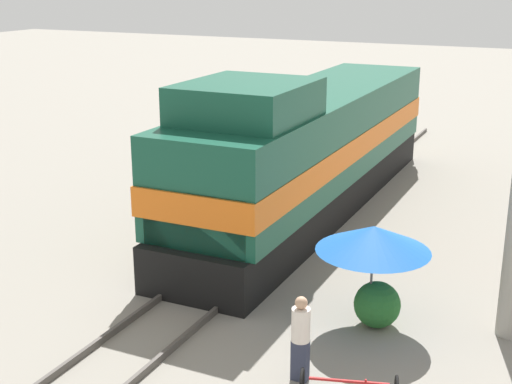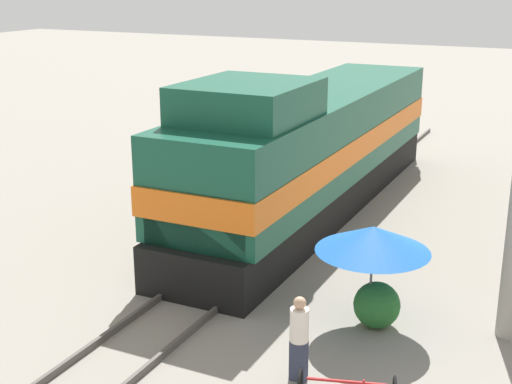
# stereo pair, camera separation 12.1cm
# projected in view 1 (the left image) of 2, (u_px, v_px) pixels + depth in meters

# --- Properties ---
(ground_plane) EXTENTS (120.00, 120.00, 0.00)m
(ground_plane) POSITION_uv_depth(u_px,v_px,m) (224.00, 278.00, 17.27)
(ground_plane) COLOR gray
(rail_near) EXTENTS (0.08, 37.61, 0.15)m
(rail_near) POSITION_uv_depth(u_px,v_px,m) (199.00, 270.00, 17.54)
(rail_near) COLOR #4C4742
(rail_near) RESTS_ON ground_plane
(rail_far) EXTENTS (0.08, 37.61, 0.15)m
(rail_far) POSITION_uv_depth(u_px,v_px,m) (251.00, 280.00, 16.96)
(rail_far) COLOR #4C4742
(rail_far) RESTS_ON ground_plane
(locomotive) EXTENTS (3.08, 15.15, 4.57)m
(locomotive) POSITION_uv_depth(u_px,v_px,m) (308.00, 150.00, 21.37)
(locomotive) COLOR black
(locomotive) RESTS_ON ground_plane
(vendor_umbrella) EXTENTS (2.35, 2.35, 2.21)m
(vendor_umbrella) POSITION_uv_depth(u_px,v_px,m) (373.00, 238.00, 14.38)
(vendor_umbrella) COLOR #4C4C4C
(vendor_umbrella) RESTS_ON ground_plane
(shrub_cluster) EXTENTS (0.97, 0.97, 0.97)m
(shrub_cluster) POSITION_uv_depth(u_px,v_px,m) (377.00, 305.00, 14.78)
(shrub_cluster) COLOR #236028
(shrub_cluster) RESTS_ON ground_plane
(person_bystander) EXTENTS (0.34, 0.34, 1.65)m
(person_bystander) POSITION_uv_depth(u_px,v_px,m) (301.00, 336.00, 12.69)
(person_bystander) COLOR #2D3347
(person_bystander) RESTS_ON ground_plane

